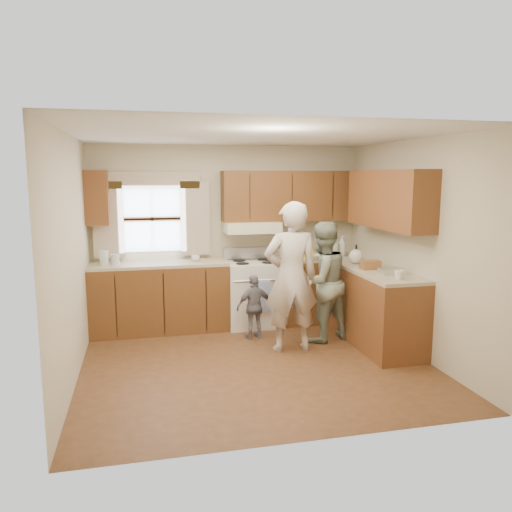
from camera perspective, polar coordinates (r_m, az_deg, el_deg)
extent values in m
plane|color=#4B2D17|center=(5.75, -0.08, -12.06)|extent=(3.80, 3.80, 0.00)
plane|color=white|center=(5.38, -0.08, 13.64)|extent=(3.80, 3.80, 0.00)
plane|color=beige|center=(7.12, -3.23, 2.44)|extent=(3.80, 0.00, 3.80)
plane|color=beige|center=(3.76, 5.90, -3.59)|extent=(3.80, 0.00, 3.80)
plane|color=beige|center=(5.33, -20.40, -0.36)|extent=(0.00, 3.50, 3.50)
plane|color=beige|center=(6.13, 17.51, 0.95)|extent=(0.00, 3.50, 3.50)
cube|color=#41260E|center=(6.87, -10.93, -4.74)|extent=(1.82, 0.60, 0.90)
cube|color=#41260E|center=(7.30, 7.28, -3.82)|extent=(1.22, 0.60, 0.90)
cube|color=#42240F|center=(6.42, 13.38, -5.80)|extent=(0.60, 1.65, 0.90)
cube|color=tan|center=(6.78, -11.05, -0.88)|extent=(1.82, 0.60, 0.04)
cube|color=tan|center=(7.21, 7.35, -0.18)|extent=(1.22, 0.60, 0.04)
cube|color=tan|center=(6.32, 13.54, -1.68)|extent=(0.60, 1.65, 0.04)
cube|color=#41260E|center=(7.13, 4.16, 6.87)|extent=(2.00, 0.33, 0.70)
cube|color=#42240F|center=(6.84, -17.73, 6.37)|extent=(0.30, 0.33, 0.70)
cube|color=#42240F|center=(6.28, 14.94, 6.29)|extent=(0.33, 1.65, 0.70)
cube|color=beige|center=(6.94, -0.47, 3.32)|extent=(0.76, 0.45, 0.15)
cube|color=silver|center=(6.98, -11.77, 4.19)|extent=(0.90, 0.03, 0.90)
cube|color=#F7B748|center=(6.94, -16.56, 3.98)|extent=(0.40, 0.05, 1.02)
cube|color=#F7B748|center=(6.97, -6.97, 4.30)|extent=(0.40, 0.05, 1.02)
cube|color=#F7B748|center=(6.90, -11.90, 8.46)|extent=(1.30, 0.05, 0.22)
cylinder|color=white|center=(7.25, 4.33, 2.31)|extent=(0.27, 0.12, 0.12)
imported|color=silver|center=(6.78, -6.91, -0.23)|extent=(0.13, 0.13, 0.09)
imported|color=silver|center=(7.25, 9.80, 1.17)|extent=(0.14, 0.14, 0.30)
imported|color=silver|center=(6.99, 6.60, -0.07)|extent=(0.29, 0.29, 0.05)
imported|color=silver|center=(5.77, 16.04, -2.09)|extent=(0.14, 0.14, 0.10)
cylinder|color=silver|center=(6.72, -16.99, -0.19)|extent=(0.11, 0.11, 0.19)
cylinder|color=silver|center=(6.71, -15.81, -0.39)|extent=(0.11, 0.11, 0.14)
cube|color=olive|center=(6.88, 3.83, -0.33)|extent=(0.22, 0.16, 0.02)
cube|color=gold|center=(7.02, 5.61, 0.23)|extent=(0.21, 0.14, 0.11)
cylinder|color=silver|center=(7.16, 7.40, 0.93)|extent=(0.15, 0.15, 0.25)
cylinder|color=silver|center=(7.17, 8.89, 0.72)|extent=(0.13, 0.13, 0.21)
sphere|color=silver|center=(6.66, 11.36, -0.05)|extent=(0.19, 0.19, 0.19)
cube|color=olive|center=(6.31, 12.96, -1.00)|extent=(0.24, 0.13, 0.11)
cube|color=silver|center=(6.08, 15.30, -1.67)|extent=(0.28, 0.20, 0.07)
cube|color=silver|center=(7.01, -0.30, -4.30)|extent=(0.76, 0.64, 0.90)
cube|color=#B7B7BC|center=(7.16, -0.76, 0.38)|extent=(0.76, 0.10, 0.16)
cylinder|color=#B7B7BC|center=(6.65, 0.30, -2.83)|extent=(0.68, 0.03, 0.03)
cube|color=#536FC3|center=(6.69, 0.76, -4.68)|extent=(0.22, 0.02, 0.42)
cylinder|color=black|center=(7.00, -1.96, -0.52)|extent=(0.18, 0.18, 0.01)
cylinder|color=black|center=(7.07, 0.90, -0.42)|extent=(0.18, 0.18, 0.01)
cylinder|color=black|center=(6.76, -1.55, -0.87)|extent=(0.18, 0.18, 0.01)
cylinder|color=black|center=(6.84, 1.41, -0.75)|extent=(0.18, 0.18, 0.01)
imported|color=beige|center=(5.90, 4.03, -2.44)|extent=(0.66, 0.44, 1.79)
imported|color=#1E3827|center=(6.34, 7.54, -2.94)|extent=(0.89, 0.79, 1.52)
imported|color=slate|center=(6.45, -0.16, -5.81)|extent=(0.51, 0.28, 0.83)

